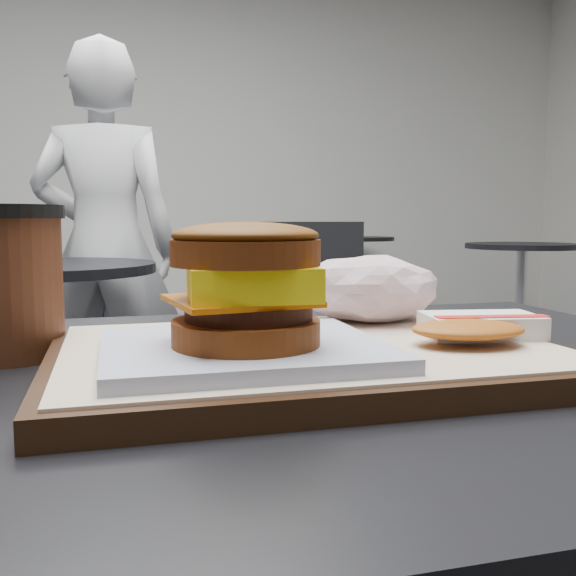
# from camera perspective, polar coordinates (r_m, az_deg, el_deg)

# --- Properties ---
(serving_tray) EXTENTS (0.38, 0.28, 0.02)m
(serving_tray) POSITION_cam_1_polar(r_m,az_deg,el_deg) (0.49, 1.72, -6.07)
(serving_tray) COLOR black
(serving_tray) RESTS_ON customer_table
(breakfast_sandwich) EXTENTS (0.19, 0.17, 0.09)m
(breakfast_sandwich) POSITION_cam_1_polar(r_m,az_deg,el_deg) (0.43, -3.79, -1.15)
(breakfast_sandwich) COLOR silver
(breakfast_sandwich) RESTS_ON serving_tray
(hash_brown) EXTENTS (0.13, 0.10, 0.02)m
(hash_brown) POSITION_cam_1_polar(r_m,az_deg,el_deg) (0.52, 16.31, -3.35)
(hash_brown) COLOR silver
(hash_brown) RESTS_ON serving_tray
(crumpled_wrapper) EXTENTS (0.14, 0.11, 0.06)m
(crumpled_wrapper) POSITION_cam_1_polar(r_m,az_deg,el_deg) (0.60, 7.05, 0.01)
(crumpled_wrapper) COLOR white
(crumpled_wrapper) RESTS_ON serving_tray
(coffee_cup) EXTENTS (0.09, 0.09, 0.13)m
(coffee_cup) POSITION_cam_1_polar(r_m,az_deg,el_deg) (0.57, -23.73, 0.97)
(coffee_cup) COLOR #3D1C0E
(coffee_cup) RESTS_ON customer_table
(neighbor_table) EXTENTS (0.70, 0.70, 0.75)m
(neighbor_table) POSITION_cam_1_polar(r_m,az_deg,el_deg) (2.16, -20.87, -3.24)
(neighbor_table) COLOR black
(neighbor_table) RESTS_ON ground
(napkin) EXTENTS (0.12, 0.12, 0.00)m
(napkin) POSITION_cam_1_polar(r_m,az_deg,el_deg) (2.13, -22.50, 2.01)
(napkin) COLOR silver
(napkin) RESTS_ON neighbor_table
(neighbor_chair) EXTENTS (0.64, 0.51, 0.88)m
(neighbor_chair) POSITION_cam_1_polar(r_m,az_deg,el_deg) (2.17, -0.89, -3.90)
(neighbor_chair) COLOR #A8A8AD
(neighbor_chair) RESTS_ON ground
(patron) EXTENTS (0.64, 0.49, 1.56)m
(patron) POSITION_cam_1_polar(r_m,az_deg,el_deg) (2.60, -15.95, 3.44)
(patron) COLOR silver
(patron) RESTS_ON ground
(bg_table_near) EXTENTS (0.66, 0.66, 0.75)m
(bg_table_near) POSITION_cam_1_polar(r_m,az_deg,el_deg) (4.04, 20.04, 1.08)
(bg_table_near) COLOR black
(bg_table_near) RESTS_ON ground
(bg_table_far) EXTENTS (0.66, 0.66, 0.75)m
(bg_table_far) POSITION_cam_1_polar(r_m,az_deg,el_deg) (5.35, 5.87, 2.53)
(bg_table_far) COLOR black
(bg_table_far) RESTS_ON ground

